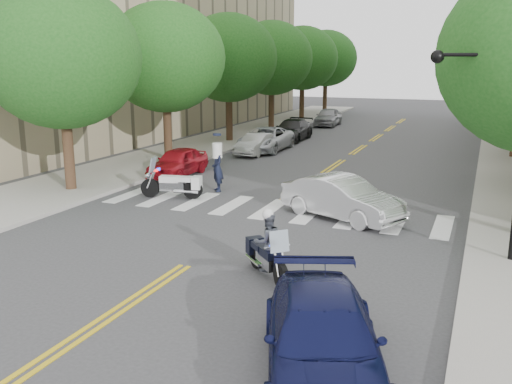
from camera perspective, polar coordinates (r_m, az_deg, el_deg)
The scene contains 20 objects.
ground at distance 15.74m, azimuth -7.11°, elevation -7.36°, with size 140.00×140.00×0.00m, color #38383A.
sidewalk_left at distance 39.04m, azimuth -3.60°, elevation 5.16°, with size 5.00×60.00×0.15m, color #9E9991.
tree_l_0 at distance 24.77m, azimuth -18.88°, elevation 12.62°, with size 6.40×6.40×8.45m.
tree_l_1 at distance 31.28m, azimuth -9.08°, elevation 13.12°, with size 6.40×6.40×8.45m.
tree_l_2 at distance 38.36m, azimuth -2.75°, elevation 13.24°, with size 6.40×6.40×8.45m.
tree_l_3 at distance 45.75m, azimuth 1.57°, elevation 13.24°, with size 6.40×6.40×8.45m.
tree_l_4 at distance 53.31m, azimuth 4.68°, elevation 13.19°, with size 6.40×6.40×8.45m.
tree_l_5 at distance 60.98m, azimuth 7.01°, elevation 13.12°, with size 6.40×6.40×8.45m.
tree_r_5 at distance 58.84m, azimuth 24.16°, elevation 12.10°, with size 6.40×6.40×8.45m.
traffic_signal_pole at distance 16.42m, azimuth 23.59°, elevation 5.89°, with size 2.82×0.42×6.00m.
motorcycle_police at distance 14.66m, azimuth 1.09°, elevation -5.46°, with size 1.73×1.78×1.82m.
motorcycle_parked at distance 23.13m, azimuth -7.93°, elevation 0.76°, with size 2.54×0.96×1.65m.
officer_standing at distance 24.16m, azimuth -3.87°, elevation 2.40°, with size 0.72×0.47×1.98m, color #161A31.
convertible at distance 20.18m, azimuth 8.60°, elevation -0.59°, with size 1.58×4.53×1.49m, color silver.
sedan_blue at distance 10.31m, azimuth 6.66°, elevation -14.48°, with size 2.03×4.99×1.45m, color #0E123C.
parked_car_a at distance 27.58m, azimuth -7.81°, elevation 2.99°, with size 1.61×4.00×1.36m, color #AA121E.
parked_car_b at distance 33.61m, azimuth 0.06°, elevation 4.82°, with size 1.30×3.72×1.23m, color #BBBBBB.
parked_car_c at distance 34.98m, azimuth 0.98°, elevation 5.30°, with size 2.35×5.09×1.41m, color silver.
parked_car_d at distance 39.65m, azimuth 3.61°, elevation 6.21°, with size 1.98×4.88×1.42m, color black.
parked_car_e at distance 48.69m, azimuth 7.21°, elevation 7.47°, with size 1.77×4.39×1.49m, color #95959A.
Camera 1 is at (7.30, -12.82, 5.49)m, focal length 40.00 mm.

